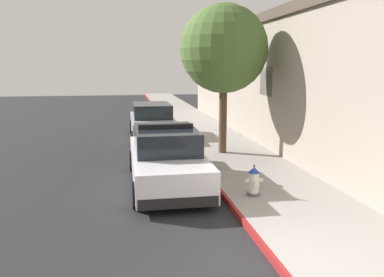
% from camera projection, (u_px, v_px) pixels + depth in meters
% --- Properties ---
extents(ground_plane, '(29.78, 60.00, 0.20)m').
position_uv_depth(ground_plane, '(68.00, 154.00, 15.12)').
color(ground_plane, '#232326').
extents(sidewalk_pavement, '(2.91, 60.00, 0.14)m').
position_uv_depth(sidewalk_pavement, '(221.00, 145.00, 16.10)').
color(sidewalk_pavement, gray).
rests_on(sidewalk_pavement, ground).
extents(curb_painted_edge, '(0.08, 60.00, 0.14)m').
position_uv_depth(curb_painted_edge, '(184.00, 146.00, 15.85)').
color(curb_painted_edge, maroon).
rests_on(curb_painted_edge, ground).
extents(storefront_building, '(6.22, 27.87, 5.21)m').
position_uv_depth(storefront_building, '(339.00, 82.00, 15.37)').
color(storefront_building, gray).
rests_on(storefront_building, ground).
extents(police_cruiser, '(1.94, 4.84, 1.68)m').
position_uv_depth(police_cruiser, '(166.00, 158.00, 10.78)').
color(police_cruiser, white).
rests_on(police_cruiser, ground).
extents(parked_car_silver_ahead, '(1.94, 4.84, 1.56)m').
position_uv_depth(parked_car_silver_ahead, '(152.00, 122.00, 17.84)').
color(parked_car_silver_ahead, '#B2B5BA').
rests_on(parked_car_silver_ahead, ground).
extents(fire_hydrant, '(0.44, 0.40, 0.76)m').
position_uv_depth(fire_hydrant, '(254.00, 181.00, 9.52)').
color(fire_hydrant, '#4C4C51').
rests_on(fire_hydrant, sidewalk_pavement).
extents(street_tree, '(3.06, 3.06, 5.20)m').
position_uv_depth(street_tree, '(224.00, 49.00, 13.67)').
color(street_tree, brown).
rests_on(street_tree, sidewalk_pavement).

